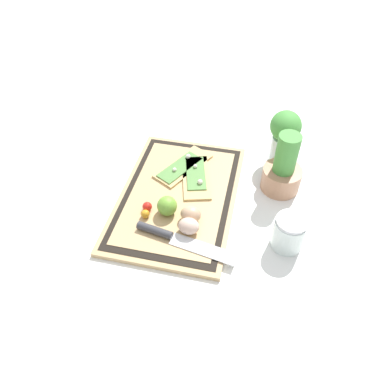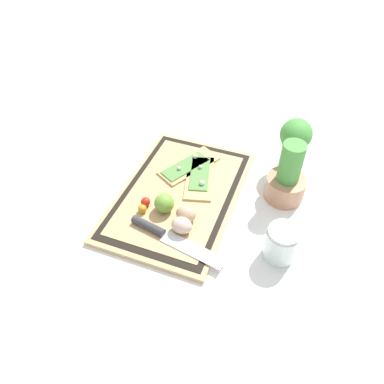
{
  "view_description": "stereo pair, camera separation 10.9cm",
  "coord_description": "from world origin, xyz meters",
  "px_view_note": "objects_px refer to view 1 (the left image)",
  "views": [
    {
      "loc": [
        0.75,
        0.21,
        0.81
      ],
      "look_at": [
        0.0,
        0.04,
        0.03
      ],
      "focal_mm": 35.0,
      "sensor_mm": 36.0,
      "label": 1
    },
    {
      "loc": [
        0.72,
        0.31,
        0.81
      ],
      "look_at": [
        0.0,
        0.04,
        0.03
      ],
      "focal_mm": 35.0,
      "sensor_mm": 36.0,
      "label": 2
    }
  ],
  "objects_px": {
    "egg_pink": "(189,226)",
    "cherry_tomato_yellow": "(145,214)",
    "knife": "(169,236)",
    "herb_glass": "(284,133)",
    "pizza_slice_near": "(183,166)",
    "herb_pot": "(283,171)",
    "egg_brown": "(191,214)",
    "sauce_jar": "(288,234)",
    "lime": "(167,206)",
    "cherry_tomato_red": "(147,207)",
    "pizza_slice_far": "(196,176)"
  },
  "relations": [
    {
      "from": "pizza_slice_near",
      "to": "egg_brown",
      "type": "bearing_deg",
      "value": 19.5
    },
    {
      "from": "egg_pink",
      "to": "cherry_tomato_red",
      "type": "xyz_separation_m",
      "value": [
        -0.05,
        -0.13,
        -0.01
      ]
    },
    {
      "from": "knife",
      "to": "cherry_tomato_red",
      "type": "xyz_separation_m",
      "value": [
        -0.08,
        -0.09,
        0.01
      ]
    },
    {
      "from": "pizza_slice_near",
      "to": "cherry_tomato_yellow",
      "type": "distance_m",
      "value": 0.23
    },
    {
      "from": "pizza_slice_far",
      "to": "cherry_tomato_yellow",
      "type": "bearing_deg",
      "value": -28.96
    },
    {
      "from": "lime",
      "to": "cherry_tomato_red",
      "type": "bearing_deg",
      "value": -87.91
    },
    {
      "from": "pizza_slice_near",
      "to": "cherry_tomato_yellow",
      "type": "xyz_separation_m",
      "value": [
        0.22,
        -0.05,
        0.01
      ]
    },
    {
      "from": "pizza_slice_near",
      "to": "herb_pot",
      "type": "bearing_deg",
      "value": 88.86
    },
    {
      "from": "egg_brown",
      "to": "herb_pot",
      "type": "height_order",
      "value": "herb_pot"
    },
    {
      "from": "pizza_slice_near",
      "to": "egg_pink",
      "type": "bearing_deg",
      "value": 17.2
    },
    {
      "from": "lime",
      "to": "herb_pot",
      "type": "bearing_deg",
      "value": 122.06
    },
    {
      "from": "pizza_slice_near",
      "to": "cherry_tomato_yellow",
      "type": "relative_size",
      "value": 8.72
    },
    {
      "from": "knife",
      "to": "herb_glass",
      "type": "height_order",
      "value": "herb_glass"
    },
    {
      "from": "egg_brown",
      "to": "cherry_tomato_red",
      "type": "bearing_deg",
      "value": -94.07
    },
    {
      "from": "lime",
      "to": "herb_glass",
      "type": "distance_m",
      "value": 0.44
    },
    {
      "from": "pizza_slice_near",
      "to": "pizza_slice_far",
      "type": "xyz_separation_m",
      "value": [
        0.04,
        0.05,
        0.0
      ]
    },
    {
      "from": "pizza_slice_far",
      "to": "herb_pot",
      "type": "relative_size",
      "value": 1.06
    },
    {
      "from": "egg_brown",
      "to": "lime",
      "type": "bearing_deg",
      "value": -99.13
    },
    {
      "from": "knife",
      "to": "lime",
      "type": "xyz_separation_m",
      "value": [
        -0.09,
        -0.03,
        0.02
      ]
    },
    {
      "from": "pizza_slice_far",
      "to": "sauce_jar",
      "type": "xyz_separation_m",
      "value": [
        0.18,
        0.28,
        0.02
      ]
    },
    {
      "from": "pizza_slice_near",
      "to": "egg_brown",
      "type": "xyz_separation_m",
      "value": [
        0.21,
        0.07,
        0.02
      ]
    },
    {
      "from": "pizza_slice_near",
      "to": "sauce_jar",
      "type": "xyz_separation_m",
      "value": [
        0.22,
        0.34,
        0.02
      ]
    },
    {
      "from": "lime",
      "to": "sauce_jar",
      "type": "distance_m",
      "value": 0.33
    },
    {
      "from": "pizza_slice_near",
      "to": "knife",
      "type": "xyz_separation_m",
      "value": [
        0.28,
        0.03,
        0.0
      ]
    },
    {
      "from": "egg_brown",
      "to": "sauce_jar",
      "type": "relative_size",
      "value": 0.58
    },
    {
      "from": "egg_pink",
      "to": "herb_pot",
      "type": "distance_m",
      "value": 0.34
    },
    {
      "from": "pizza_slice_near",
      "to": "egg_pink",
      "type": "relative_size",
      "value": 3.74
    },
    {
      "from": "pizza_slice_near",
      "to": "egg_pink",
      "type": "height_order",
      "value": "egg_pink"
    },
    {
      "from": "pizza_slice_far",
      "to": "sauce_jar",
      "type": "bearing_deg",
      "value": 57.07
    },
    {
      "from": "egg_pink",
      "to": "cherry_tomato_yellow",
      "type": "bearing_deg",
      "value": -100.94
    },
    {
      "from": "herb_glass",
      "to": "knife",
      "type": "bearing_deg",
      "value": -33.25
    },
    {
      "from": "knife",
      "to": "egg_pink",
      "type": "bearing_deg",
      "value": 124.98
    },
    {
      "from": "lime",
      "to": "cherry_tomato_yellow",
      "type": "bearing_deg",
      "value": -62.72
    },
    {
      "from": "herb_pot",
      "to": "egg_brown",
      "type": "bearing_deg",
      "value": -49.25
    },
    {
      "from": "pizza_slice_far",
      "to": "lime",
      "type": "relative_size",
      "value": 3.69
    },
    {
      "from": "sauce_jar",
      "to": "herb_glass",
      "type": "distance_m",
      "value": 0.35
    },
    {
      "from": "cherry_tomato_yellow",
      "to": "cherry_tomato_red",
      "type": "bearing_deg",
      "value": -174.34
    },
    {
      "from": "pizza_slice_far",
      "to": "cherry_tomato_red",
      "type": "xyz_separation_m",
      "value": [
        0.16,
        -0.11,
        0.01
      ]
    },
    {
      "from": "egg_brown",
      "to": "sauce_jar",
      "type": "bearing_deg",
      "value": 86.88
    },
    {
      "from": "herb_glass",
      "to": "cherry_tomato_yellow",
      "type": "bearing_deg",
      "value": -45.05
    },
    {
      "from": "herb_glass",
      "to": "lime",
      "type": "bearing_deg",
      "value": -42.56
    },
    {
      "from": "knife",
      "to": "egg_pink",
      "type": "relative_size",
      "value": 4.9
    },
    {
      "from": "pizza_slice_far",
      "to": "herb_pot",
      "type": "height_order",
      "value": "herb_pot"
    },
    {
      "from": "sauce_jar",
      "to": "pizza_slice_near",
      "type": "bearing_deg",
      "value": -123.38
    },
    {
      "from": "lime",
      "to": "herb_glass",
      "type": "xyz_separation_m",
      "value": [
        -0.32,
        0.29,
        0.06
      ]
    },
    {
      "from": "pizza_slice_near",
      "to": "herb_pot",
      "type": "height_order",
      "value": "herb_pot"
    },
    {
      "from": "egg_pink",
      "to": "herb_glass",
      "type": "xyz_separation_m",
      "value": [
        -0.37,
        0.22,
        0.07
      ]
    },
    {
      "from": "herb_pot",
      "to": "knife",
      "type": "bearing_deg",
      "value": -44.98
    },
    {
      "from": "pizza_slice_far",
      "to": "sauce_jar",
      "type": "relative_size",
      "value": 2.11
    },
    {
      "from": "pizza_slice_near",
      "to": "knife",
      "type": "height_order",
      "value": "pizza_slice_near"
    }
  ]
}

